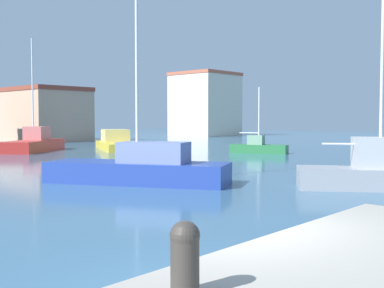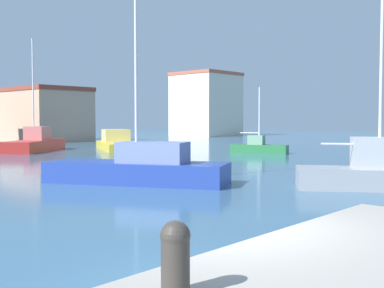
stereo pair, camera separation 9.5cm
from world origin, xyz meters
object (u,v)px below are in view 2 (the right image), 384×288
(mooring_bollard, at_px, (175,255))
(sailboat_grey_outer_mooring, at_px, (381,170))
(sailboat_red_behind_lamppost, at_px, (35,143))
(sailboat_green_mid_harbor, at_px, (259,147))
(motorboat_yellow_far_right, at_px, (117,143))
(sailboat_blue_distant_east, at_px, (140,168))

(mooring_bollard, xyz_separation_m, sailboat_grey_outer_mooring, (15.14, 4.04, -0.73))
(sailboat_red_behind_lamppost, bearing_deg, sailboat_green_mid_harbor, -55.78)
(sailboat_grey_outer_mooring, height_order, motorboat_yellow_far_right, sailboat_grey_outer_mooring)
(mooring_bollard, relative_size, sailboat_green_mid_harbor, 0.13)
(sailboat_green_mid_harbor, distance_m, sailboat_red_behind_lamppost, 18.50)
(sailboat_blue_distant_east, xyz_separation_m, sailboat_red_behind_lamppost, (7.52, 21.79, 0.02))
(sailboat_grey_outer_mooring, bearing_deg, motorboat_yellow_far_right, 72.27)
(sailboat_red_behind_lamppost, bearing_deg, mooring_bollard, -117.58)
(sailboat_red_behind_lamppost, bearing_deg, motorboat_yellow_far_right, -31.07)
(mooring_bollard, xyz_separation_m, sailboat_blue_distant_east, (10.13, 12.01, -0.82))
(sailboat_grey_outer_mooring, xyz_separation_m, motorboat_yellow_far_right, (8.38, 26.22, -0.11))
(sailboat_green_mid_harbor, height_order, sailboat_red_behind_lamppost, sailboat_red_behind_lamppost)
(sailboat_grey_outer_mooring, xyz_separation_m, sailboat_blue_distant_east, (-5.01, 7.97, -0.09))
(sailboat_grey_outer_mooring, distance_m, sailboat_blue_distant_east, 9.42)
(mooring_bollard, bearing_deg, sailboat_green_mid_harbor, 33.40)
(motorboat_yellow_far_right, height_order, sailboat_red_behind_lamppost, sailboat_red_behind_lamppost)
(mooring_bollard, distance_m, sailboat_red_behind_lamppost, 38.14)
(mooring_bollard, relative_size, motorboat_yellow_far_right, 0.08)
(sailboat_blue_distant_east, bearing_deg, sailboat_red_behind_lamppost, 70.95)
(sailboat_green_mid_harbor, bearing_deg, sailboat_grey_outer_mooring, -131.78)
(sailboat_red_behind_lamppost, bearing_deg, sailboat_blue_distant_east, -109.05)
(mooring_bollard, relative_size, sailboat_grey_outer_mooring, 0.07)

